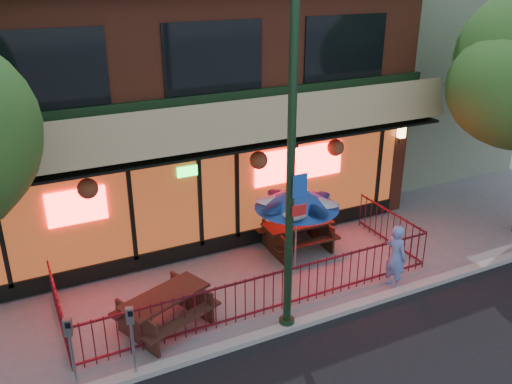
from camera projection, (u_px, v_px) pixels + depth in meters
ground at (277, 316)px, 11.57m from camera, size 80.00×80.00×0.00m
curb at (289, 327)px, 11.13m from camera, size 80.00×0.25×0.12m
restaurant_building at (164, 69)px, 15.84m from camera, size 12.96×9.49×8.05m
neighbor_building at (391, 78)px, 20.44m from camera, size 6.00×7.00×6.00m
patio_fence at (267, 280)px, 11.74m from camera, size 8.44×2.62×1.00m
street_light at (290, 186)px, 10.01m from camera, size 0.43×0.32×7.00m
picnic_table_left at (165, 306)px, 11.03m from camera, size 2.21×1.97×0.78m
picnic_table_right at (298, 232)px, 14.13m from camera, size 1.84×1.43×0.77m
patio_umbrella at (297, 197)px, 12.59m from camera, size 2.00×2.00×2.28m
pedestrian at (396, 257)px, 12.35m from camera, size 0.44×0.62×1.57m
parking_meter_near at (131, 331)px, 9.47m from camera, size 0.16×0.15×1.50m
parking_meter_far at (70, 344)px, 9.11m from camera, size 0.17×0.15×1.54m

